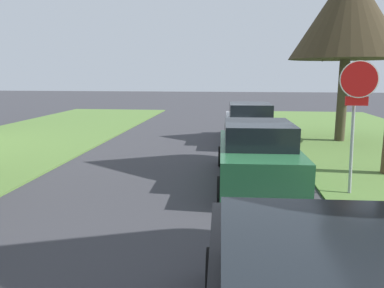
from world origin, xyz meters
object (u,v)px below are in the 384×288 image
Objects in this scene: stop_sign_far at (357,99)px; parked_sedan_green at (257,155)px; parked_sedan_silver at (249,124)px; street_tree_right_far at (349,13)px.

parked_sedan_green is (-2.08, 0.69, -1.47)m from stop_sign_far.
parked_sedan_green is at bearing -90.19° from parked_sedan_silver.
parked_sedan_silver is (-3.67, -0.43, -4.29)m from street_tree_right_far.
parked_sedan_silver is at bearing 89.81° from parked_sedan_green.
stop_sign_far is 7.05m from parked_sedan_silver.
parked_sedan_green is at bearing 161.49° from stop_sign_far.
stop_sign_far is 2.63m from parked_sedan_green.
parked_sedan_green is (-3.69, -6.33, -4.29)m from street_tree_right_far.
stop_sign_far is 7.74m from street_tree_right_far.
parked_sedan_green is 1.00× the size of parked_sedan_silver.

